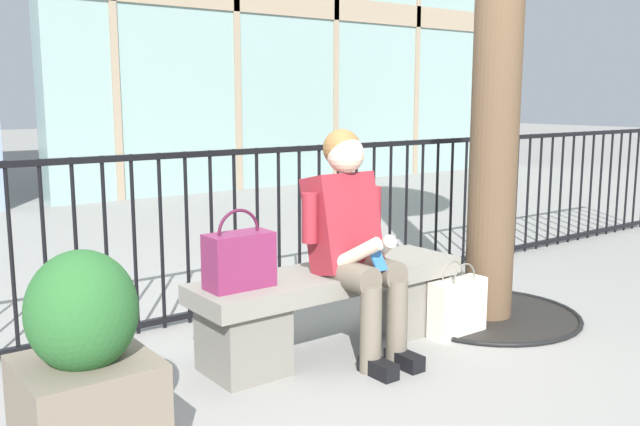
{
  "coord_description": "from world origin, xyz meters",
  "views": [
    {
      "loc": [
        -2.26,
        -2.88,
        1.37
      ],
      "look_at": [
        0.0,
        0.1,
        0.75
      ],
      "focal_mm": 38.84,
      "sensor_mm": 36.0,
      "label": 1
    }
  ],
  "objects_px": {
    "stone_bench": "(331,301)",
    "planter": "(86,375)",
    "handbag_on_bench": "(239,259)",
    "shopping_bag": "(457,306)",
    "seated_person_with_phone": "(353,236)"
  },
  "relations": [
    {
      "from": "seated_person_with_phone",
      "to": "shopping_bag",
      "type": "relative_size",
      "value": 2.75
    },
    {
      "from": "handbag_on_bench",
      "to": "planter",
      "type": "distance_m",
      "value": 1.07
    },
    {
      "from": "seated_person_with_phone",
      "to": "handbag_on_bench",
      "type": "height_order",
      "value": "seated_person_with_phone"
    },
    {
      "from": "seated_person_with_phone",
      "to": "shopping_bag",
      "type": "height_order",
      "value": "seated_person_with_phone"
    },
    {
      "from": "handbag_on_bench",
      "to": "shopping_bag",
      "type": "xyz_separation_m",
      "value": [
        1.31,
        -0.26,
        -0.42
      ]
    },
    {
      "from": "handbag_on_bench",
      "to": "shopping_bag",
      "type": "bearing_deg",
      "value": -11.03
    },
    {
      "from": "shopping_bag",
      "to": "stone_bench",
      "type": "bearing_deg",
      "value": 160.02
    },
    {
      "from": "seated_person_with_phone",
      "to": "shopping_bag",
      "type": "xyz_separation_m",
      "value": [
        0.68,
        -0.14,
        -0.48
      ]
    },
    {
      "from": "stone_bench",
      "to": "handbag_on_bench",
      "type": "relative_size",
      "value": 4.06
    },
    {
      "from": "stone_bench",
      "to": "planter",
      "type": "relative_size",
      "value": 1.88
    },
    {
      "from": "stone_bench",
      "to": "planter",
      "type": "distance_m",
      "value": 1.6
    },
    {
      "from": "stone_bench",
      "to": "handbag_on_bench",
      "type": "xyz_separation_m",
      "value": [
        -0.58,
        -0.01,
        0.32
      ]
    },
    {
      "from": "stone_bench",
      "to": "shopping_bag",
      "type": "height_order",
      "value": "stone_bench"
    },
    {
      "from": "shopping_bag",
      "to": "planter",
      "type": "distance_m",
      "value": 2.26
    },
    {
      "from": "seated_person_with_phone",
      "to": "handbag_on_bench",
      "type": "xyz_separation_m",
      "value": [
        -0.63,
        0.12,
        -0.06
      ]
    }
  ]
}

